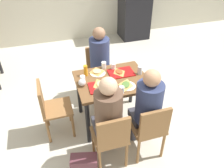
# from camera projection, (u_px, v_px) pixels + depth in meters

# --- Properties ---
(ground_plane) EXTENTS (10.00, 10.00, 0.02)m
(ground_plane) POSITION_uv_depth(u_px,v_px,m) (112.00, 120.00, 3.63)
(ground_plane) COLOR beige
(main_table) EXTENTS (0.99, 0.77, 0.77)m
(main_table) POSITION_uv_depth(u_px,v_px,m) (112.00, 86.00, 3.24)
(main_table) COLOR brown
(main_table) RESTS_ON ground_plane
(chair_near_left) EXTENTS (0.40, 0.40, 0.86)m
(chair_near_left) POSITION_uv_depth(u_px,v_px,m) (111.00, 137.00, 2.67)
(chair_near_left) COLOR olive
(chair_near_left) RESTS_ON ground_plane
(chair_near_right) EXTENTS (0.40, 0.40, 0.86)m
(chair_near_right) POSITION_uv_depth(u_px,v_px,m) (150.00, 128.00, 2.79)
(chair_near_right) COLOR olive
(chair_near_right) RESTS_ON ground_plane
(chair_far_side) EXTENTS (0.40, 0.40, 0.86)m
(chair_far_side) POSITION_uv_depth(u_px,v_px,m) (99.00, 68.00, 3.92)
(chair_far_side) COLOR olive
(chair_far_side) RESTS_ON ground_plane
(chair_left_end) EXTENTS (0.40, 0.40, 0.86)m
(chair_left_end) POSITION_uv_depth(u_px,v_px,m) (50.00, 106.00, 3.11)
(chair_left_end) COLOR olive
(chair_left_end) RESTS_ON ground_plane
(person_in_red) EXTENTS (0.32, 0.42, 1.27)m
(person_in_red) POSITION_uv_depth(u_px,v_px,m) (108.00, 114.00, 2.63)
(person_in_red) COLOR #383842
(person_in_red) RESTS_ON ground_plane
(person_in_brown_jacket) EXTENTS (0.32, 0.42, 1.27)m
(person_in_brown_jacket) POSITION_uv_depth(u_px,v_px,m) (147.00, 105.00, 2.75)
(person_in_brown_jacket) COLOR #383842
(person_in_brown_jacket) RESTS_ON ground_plane
(person_far_side) EXTENTS (0.32, 0.42, 1.27)m
(person_far_side) POSITION_uv_depth(u_px,v_px,m) (100.00, 59.00, 3.66)
(person_far_side) COLOR #383842
(person_far_side) RESTS_ON ground_plane
(tray_red_near) EXTENTS (0.37, 0.28, 0.02)m
(tray_red_near) POSITION_uv_depth(u_px,v_px,m) (102.00, 87.00, 3.02)
(tray_red_near) COLOR #B21414
(tray_red_near) RESTS_ON main_table
(tray_red_far) EXTENTS (0.36, 0.26, 0.02)m
(tray_red_far) POSITION_uv_depth(u_px,v_px,m) (121.00, 73.00, 3.30)
(tray_red_far) COLOR #B21414
(tray_red_far) RESTS_ON main_table
(paper_plate_center) EXTENTS (0.22, 0.22, 0.01)m
(paper_plate_center) POSITION_uv_depth(u_px,v_px,m) (98.00, 73.00, 3.30)
(paper_plate_center) COLOR white
(paper_plate_center) RESTS_ON main_table
(paper_plate_near_edge) EXTENTS (0.22, 0.22, 0.01)m
(paper_plate_near_edge) POSITION_uv_depth(u_px,v_px,m) (127.00, 86.00, 3.04)
(paper_plate_near_edge) COLOR white
(paper_plate_near_edge) RESTS_ON main_table
(pizza_slice_a) EXTENTS (0.19, 0.25, 0.02)m
(pizza_slice_a) POSITION_uv_depth(u_px,v_px,m) (101.00, 85.00, 3.03)
(pizza_slice_a) COLOR tan
(pizza_slice_a) RESTS_ON tray_red_near
(pizza_slice_b) EXTENTS (0.15, 0.21, 0.02)m
(pizza_slice_b) POSITION_uv_depth(u_px,v_px,m) (119.00, 72.00, 3.29)
(pizza_slice_b) COLOR #C68C47
(pizza_slice_b) RESTS_ON tray_red_far
(pizza_slice_c) EXTENTS (0.19, 0.21, 0.02)m
(pizza_slice_c) POSITION_uv_depth(u_px,v_px,m) (97.00, 71.00, 3.31)
(pizza_slice_c) COLOR #C68C47
(pizza_slice_c) RESTS_ON paper_plate_center
(pizza_slice_d) EXTENTS (0.24, 0.27, 0.02)m
(pizza_slice_d) POSITION_uv_depth(u_px,v_px,m) (126.00, 85.00, 3.04)
(pizza_slice_d) COLOR tan
(pizza_slice_d) RESTS_ON paper_plate_near_edge
(plastic_cup_a) EXTENTS (0.07, 0.07, 0.10)m
(plastic_cup_a) POSITION_uv_depth(u_px,v_px,m) (104.00, 65.00, 3.39)
(plastic_cup_a) COLOR white
(plastic_cup_a) RESTS_ON main_table
(plastic_cup_b) EXTENTS (0.07, 0.07, 0.10)m
(plastic_cup_b) POSITION_uv_depth(u_px,v_px,m) (122.00, 90.00, 2.90)
(plastic_cup_b) COLOR white
(plastic_cup_b) RESTS_ON main_table
(plastic_cup_c) EXTENTS (0.07, 0.07, 0.10)m
(plastic_cup_c) POSITION_uv_depth(u_px,v_px,m) (83.00, 79.00, 3.09)
(plastic_cup_c) COLOR white
(plastic_cup_c) RESTS_ON main_table
(plastic_cup_d) EXTENTS (0.07, 0.07, 0.10)m
(plastic_cup_d) POSITION_uv_depth(u_px,v_px,m) (113.00, 66.00, 3.36)
(plastic_cup_d) COLOR white
(plastic_cup_d) RESTS_ON main_table
(soda_can) EXTENTS (0.07, 0.07, 0.12)m
(soda_can) POSITION_uv_depth(u_px,v_px,m) (140.00, 70.00, 3.25)
(soda_can) COLOR #B7BCC6
(soda_can) RESTS_ON main_table
(condiment_bottle) EXTENTS (0.06, 0.06, 0.16)m
(condiment_bottle) POSITION_uv_depth(u_px,v_px,m) (86.00, 71.00, 3.21)
(condiment_bottle) COLOR orange
(condiment_bottle) RESTS_ON main_table
(foil_bundle) EXTENTS (0.10, 0.10, 0.10)m
(foil_bundle) POSITION_uv_depth(u_px,v_px,m) (82.00, 83.00, 3.03)
(foil_bundle) COLOR silver
(foil_bundle) RESTS_ON main_table
(handbag) EXTENTS (0.35, 0.23, 0.28)m
(handbag) POSITION_uv_depth(u_px,v_px,m) (84.00, 165.00, 2.79)
(handbag) COLOR #592D38
(handbag) RESTS_ON ground_plane
(drink_fridge) EXTENTS (0.70, 0.60, 1.90)m
(drink_fridge) POSITION_uv_depth(u_px,v_px,m) (135.00, 0.00, 5.63)
(drink_fridge) COLOR black
(drink_fridge) RESTS_ON ground_plane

